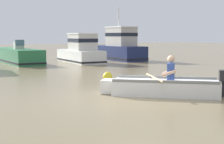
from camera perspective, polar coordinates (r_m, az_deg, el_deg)
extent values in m
plane|color=#7A6B4C|center=(9.61, 3.79, -4.57)|extent=(120.00, 120.00, 0.00)
cube|color=white|center=(10.39, 8.86, -2.60)|extent=(2.99, 2.95, 0.44)
cube|color=white|center=(10.59, -0.55, -2.36)|extent=(0.71, 0.71, 0.42)
cube|color=gray|center=(9.85, 8.77, -1.60)|extent=(2.24, 2.17, 0.08)
cube|color=gray|center=(10.86, 8.97, -0.89)|extent=(2.24, 2.17, 0.08)
cube|color=white|center=(10.36, 9.42, -1.63)|extent=(0.91, 0.92, 0.06)
cylinder|color=black|center=(10.46, 17.94, -2.49)|extent=(0.14, 0.14, 0.54)
cube|color=black|center=(10.41, 18.00, -0.58)|extent=(0.37, 0.37, 0.32)
cube|color=#334C99|center=(10.32, 9.73, 0.02)|extent=(0.39, 0.40, 0.52)
sphere|color=tan|center=(10.29, 9.77, 2.12)|extent=(0.22, 0.22, 0.22)
cylinder|color=tan|center=(10.11, 9.42, -0.22)|extent=(0.37, 0.36, 0.23)
cylinder|color=tan|center=(10.54, 9.48, 0.04)|extent=(0.37, 0.36, 0.23)
cylinder|color=tan|center=(10.52, 7.00, -0.93)|extent=(0.93, 1.82, 0.06)
cube|color=#287042|center=(23.19, -15.50, 2.62)|extent=(1.85, 6.41, 0.92)
cube|color=black|center=(23.21, -15.48, 1.88)|extent=(1.89, 6.45, 0.10)
cube|color=beige|center=(22.71, -15.22, 4.28)|extent=(0.59, 0.52, 0.44)
cube|color=slate|center=(22.45, -15.05, 4.73)|extent=(0.57, 0.06, 0.36)
cube|color=white|center=(22.92, -5.30, 2.64)|extent=(2.09, 4.62, 0.81)
cube|color=black|center=(22.93, -5.29, 1.98)|extent=(2.14, 4.66, 0.10)
cube|color=beige|center=(22.51, -4.92, 4.93)|extent=(1.48, 2.00, 1.04)
cube|color=black|center=(22.51, -4.93, 5.26)|extent=(1.51, 2.03, 0.24)
cube|color=white|center=(22.50, -4.94, 6.35)|extent=(1.56, 2.10, 0.08)
cube|color=#19234C|center=(25.29, 0.95, 3.22)|extent=(1.96, 5.24, 1.01)
cube|color=black|center=(25.31, 0.95, 2.47)|extent=(2.01, 5.28, 0.10)
cube|color=#B2ADA3|center=(24.86, 1.52, 5.85)|extent=(1.45, 2.23, 1.32)
cube|color=black|center=(24.86, 1.52, 6.23)|extent=(1.48, 2.26, 0.24)
cube|color=white|center=(24.87, 1.52, 7.46)|extent=(1.53, 2.34, 0.08)
cylinder|color=silver|center=(25.15, 1.11, 7.51)|extent=(0.10, 0.10, 2.77)
sphere|color=yellow|center=(13.33, -0.73, -0.76)|extent=(0.37, 0.37, 0.37)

